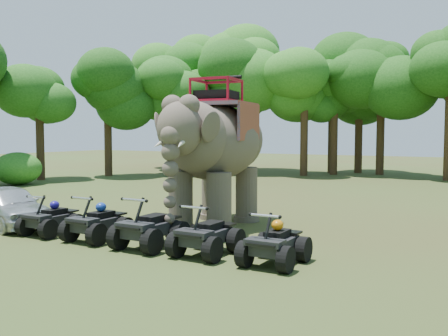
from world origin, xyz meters
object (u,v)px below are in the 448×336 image
(parked_car, at_px, (9,206))
(atv_4, at_px, (275,237))
(atv_3, at_px, (207,229))
(elephant, at_px, (215,151))
(atv_0, at_px, (51,214))
(atv_2, at_px, (150,222))
(atv_1, at_px, (97,217))

(parked_car, xyz_separation_m, atv_4, (9.31, -0.21, -0.04))
(atv_3, bearing_deg, parked_car, 179.74)
(elephant, bearing_deg, atv_4, -51.05)
(atv_0, distance_m, atv_2, 3.59)
(atv_1, distance_m, atv_3, 3.55)
(parked_car, relative_size, atv_0, 2.38)
(atv_0, xyz_separation_m, atv_4, (7.11, 0.07, 0.02))
(atv_1, distance_m, atv_2, 1.84)
(parked_car, xyz_separation_m, atv_1, (3.95, -0.21, -0.02))
(parked_car, height_order, atv_3, parked_car)
(elephant, bearing_deg, atv_1, -124.67)
(elephant, xyz_separation_m, atv_3, (1.73, -3.45, -1.77))
(atv_0, relative_size, atv_3, 0.93)
(atv_4, bearing_deg, atv_1, -179.33)
(atv_0, xyz_separation_m, atv_1, (1.75, 0.07, 0.04))
(elephant, distance_m, atv_2, 3.88)
(atv_0, relative_size, atv_4, 0.98)
(parked_car, height_order, atv_4, parked_car)
(atv_3, bearing_deg, atv_4, 1.41)
(atv_1, bearing_deg, atv_4, 1.01)
(atv_3, xyz_separation_m, atv_4, (1.80, 0.00, -0.03))
(atv_0, bearing_deg, atv_4, 1.00)
(atv_1, xyz_separation_m, atv_3, (3.55, -0.00, 0.01))
(atv_3, bearing_deg, atv_0, -177.94)
(parked_car, relative_size, atv_4, 2.32)
(parked_car, xyz_separation_m, atv_3, (7.51, -0.21, -0.01))
(atv_0, bearing_deg, atv_3, 1.16)
(atv_1, height_order, atv_4, atv_1)
(elephant, bearing_deg, atv_2, -96.50)
(atv_0, distance_m, atv_1, 1.75)
(atv_4, bearing_deg, parked_car, 179.41)
(parked_car, bearing_deg, atv_1, -76.35)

